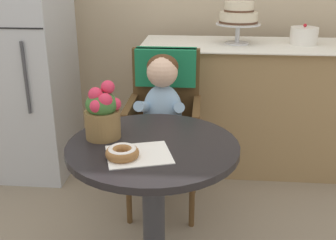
{
  "coord_description": "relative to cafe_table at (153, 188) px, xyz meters",
  "views": [
    {
      "loc": [
        0.2,
        -1.53,
        1.42
      ],
      "look_at": [
        0.05,
        0.15,
        0.77
      ],
      "focal_mm": 43.79,
      "sensor_mm": 36.0,
      "label": 1
    }
  ],
  "objects": [
    {
      "name": "cafe_table",
      "position": [
        0.0,
        0.0,
        0.0
      ],
      "size": [
        0.72,
        0.72,
        0.72
      ],
      "color": "black",
      "rests_on": "ground"
    },
    {
      "name": "wicker_chair",
      "position": [
        -0.02,
        0.74,
        0.13
      ],
      "size": [
        0.42,
        0.45,
        0.95
      ],
      "rotation": [
        0.0,
        0.0,
        0.06
      ],
      "color": "brown",
      "rests_on": "ground"
    },
    {
      "name": "seated_child",
      "position": [
        -0.02,
        0.58,
        0.17
      ],
      "size": [
        0.27,
        0.32,
        0.73
      ],
      "color": "#8CADCC",
      "rests_on": "ground"
    },
    {
      "name": "paper_napkin",
      "position": [
        -0.04,
        -0.11,
        0.21
      ],
      "size": [
        0.3,
        0.27,
        0.0
      ],
      "primitive_type": "cube",
      "rotation": [
        0.0,
        0.0,
        0.3
      ],
      "color": "white",
      "rests_on": "cafe_table"
    },
    {
      "name": "donut_front",
      "position": [
        -0.1,
        -0.14,
        0.24
      ],
      "size": [
        0.13,
        0.13,
        0.04
      ],
      "color": "#936033",
      "rests_on": "cafe_table"
    },
    {
      "name": "flower_vase",
      "position": [
        -0.22,
        0.05,
        0.33
      ],
      "size": [
        0.16,
        0.15,
        0.25
      ],
      "color": "brown",
      "rests_on": "cafe_table"
    },
    {
      "name": "display_counter",
      "position": [
        0.55,
        1.3,
        -0.05
      ],
      "size": [
        1.56,
        0.62,
        0.9
      ],
      "color": "#93754C",
      "rests_on": "ground"
    },
    {
      "name": "tiered_cake_stand",
      "position": [
        0.42,
        1.3,
        0.58
      ],
      "size": [
        0.3,
        0.3,
        0.28
      ],
      "color": "silver",
      "rests_on": "display_counter"
    },
    {
      "name": "round_layer_cake",
      "position": [
        0.87,
        1.33,
        0.45
      ],
      "size": [
        0.18,
        0.18,
        0.14
      ],
      "color": "white",
      "rests_on": "display_counter"
    },
    {
      "name": "refrigerator",
      "position": [
        -1.05,
        1.1,
        0.34
      ],
      "size": [
        0.64,
        0.63,
        1.7
      ],
      "color": "#B7BABF",
      "rests_on": "ground"
    }
  ]
}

